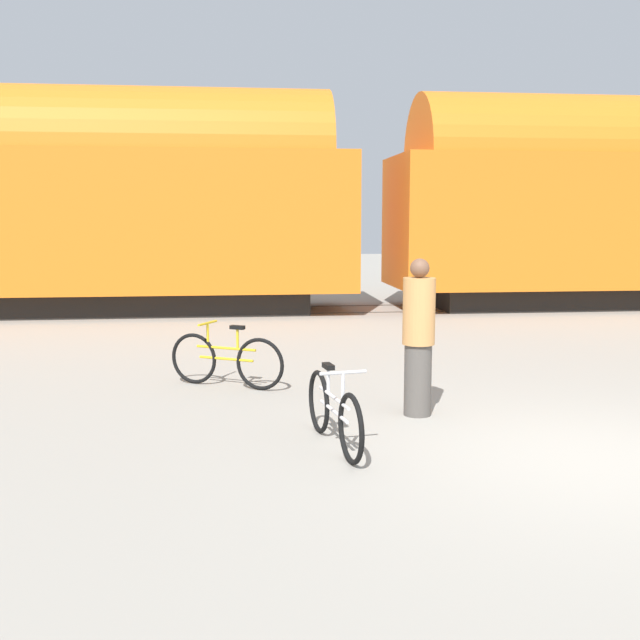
% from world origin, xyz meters
% --- Properties ---
extents(ground_plane, '(80.00, 80.00, 0.00)m').
position_xyz_m(ground_plane, '(0.00, 0.00, 0.00)').
color(ground_plane, gray).
extents(freight_train, '(28.80, 3.18, 5.29)m').
position_xyz_m(freight_train, '(-0.00, 11.82, 2.74)').
color(freight_train, black).
rests_on(freight_train, ground_plane).
extents(rail_near, '(40.80, 0.07, 0.01)m').
position_xyz_m(rail_near, '(0.00, 11.10, 0.01)').
color(rail_near, '#4C4238').
rests_on(rail_near, ground_plane).
extents(rail_far, '(40.80, 0.07, 0.01)m').
position_xyz_m(rail_far, '(0.00, 12.54, 0.01)').
color(rail_far, '#4C4238').
rests_on(rail_far, ground_plane).
extents(bicycle_silver, '(0.46, 1.72, 0.83)m').
position_xyz_m(bicycle_silver, '(-2.43, 0.68, 0.36)').
color(bicycle_silver, black).
rests_on(bicycle_silver, ground_plane).
extents(bicycle_yellow, '(1.52, 0.88, 0.87)m').
position_xyz_m(bicycle_yellow, '(-3.52, 3.50, 0.37)').
color(bicycle_yellow, black).
rests_on(bicycle_yellow, ground_plane).
extents(person_in_tan, '(0.37, 0.37, 1.81)m').
position_xyz_m(person_in_tan, '(-1.31, 1.78, 0.91)').
color(person_in_tan, '#514C47').
rests_on(person_in_tan, ground_plane).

